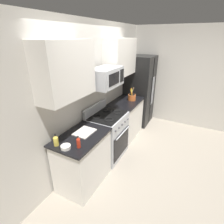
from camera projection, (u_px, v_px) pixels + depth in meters
The scene contains 15 objects.
ground_plane at pixel (139, 164), 3.41m from camera, with size 16.00×16.00×0.00m, color gray.
wall_back at pixel (90, 94), 3.34m from camera, with size 8.00×0.10×2.60m, color beige.
counter_left at pixel (83, 160), 2.84m from camera, with size 0.91×0.61×0.91m.
range_oven at pixel (108, 135), 3.52m from camera, with size 0.76×0.66×1.09m.
counter_right at pixel (125, 119), 4.25m from camera, with size 1.01×0.61×0.91m.
refrigerator at pixel (139, 91), 4.79m from camera, with size 0.77×0.73×1.87m.
wall_right at pixel (169, 77), 4.75m from camera, with size 0.10×8.00×2.60m, color beige.
microwave at pixel (106, 77), 3.05m from camera, with size 0.71×0.44×0.33m.
upper_cabinets_left at pixel (66, 70), 2.32m from camera, with size 0.90×0.34×0.78m.
upper_cabinets_right at pixel (121, 57), 3.74m from camera, with size 1.00×0.34×0.78m.
utensil_crock at pixel (132, 97), 4.12m from camera, with size 0.18×0.18×0.32m.
cutting_board at pixel (85, 132), 2.75m from camera, with size 0.33×0.26×0.02m, color silver.
bottle_oil at pixel (56, 140), 2.40m from camera, with size 0.07×0.07×0.18m.
bottle_hot_sauce at pixel (78, 142), 2.36m from camera, with size 0.05×0.05×0.18m.
prep_bowl at pixel (66, 147), 2.35m from camera, with size 0.14×0.14×0.05m.
Camera 1 is at (-2.64, -0.78, 2.32)m, focal length 27.65 mm.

